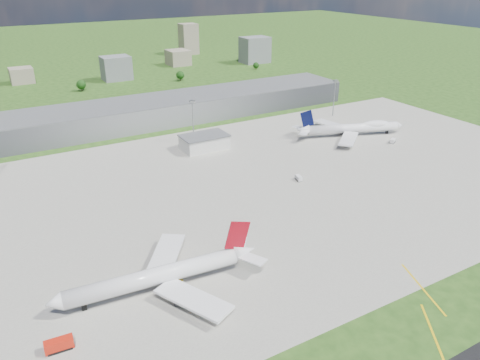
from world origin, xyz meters
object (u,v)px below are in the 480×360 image
van_white_near (299,178)px  van_white_far (393,141)px  fire_truck (59,345)px  airliner_red_twin (162,275)px  tug_yellow (179,285)px  airliner_blue_quad (353,128)px

van_white_near → van_white_far: (82.77, 16.15, 0.03)m
fire_truck → van_white_near: (126.05, 59.11, -0.46)m
airliner_red_twin → fire_truck: bearing=22.9°
airliner_red_twin → tug_yellow: airliner_red_twin is taller
van_white_near → airliner_blue_quad: bearing=-48.2°
tug_yellow → van_white_far: bearing=-31.5°
tug_yellow → fire_truck: bearing=140.6°
fire_truck → van_white_near: size_ratio=1.51×
airliner_red_twin → airliner_blue_quad: (161.41, 85.94, -0.01)m
airliner_blue_quad → van_white_near: bearing=-131.4°
airliner_red_twin → tug_yellow: size_ratio=18.12×
fire_truck → van_white_near: fire_truck is taller
van_white_far → fire_truck: bearing=170.3°
fire_truck → tug_yellow: (40.22, 9.57, -0.83)m
airliner_red_twin → tug_yellow: bearing=162.3°
airliner_red_twin → van_white_far: airliner_red_twin is taller
van_white_near → fire_truck: bearing=128.3°
airliner_blue_quad → van_white_far: airliner_blue_quad is taller
airliner_red_twin → fire_truck: (-35.19, -11.64, -3.40)m
airliner_blue_quad → tug_yellow: bearing=-130.7°
tug_yellow → van_white_far: size_ratio=0.71×
van_white_near → van_white_far: van_white_far is taller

